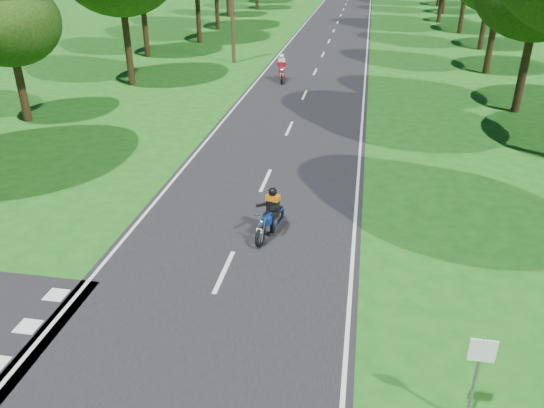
# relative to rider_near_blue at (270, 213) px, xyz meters

# --- Properties ---
(ground) EXTENTS (160.00, 160.00, 0.00)m
(ground) POSITION_rel_rider_near_blue_xyz_m (-0.85, -4.14, -0.74)
(ground) COLOR #184F12
(ground) RESTS_ON ground
(main_road) EXTENTS (7.00, 140.00, 0.02)m
(main_road) POSITION_rel_rider_near_blue_xyz_m (-0.85, 45.86, -0.73)
(main_road) COLOR black
(main_road) RESTS_ON ground
(road_markings) EXTENTS (7.40, 140.00, 0.01)m
(road_markings) POSITION_rel_rider_near_blue_xyz_m (-0.99, 43.99, -0.72)
(road_markings) COLOR silver
(road_markings) RESTS_ON main_road
(telegraph_pole) EXTENTS (1.20, 0.26, 8.00)m
(telegraph_pole) POSITION_rel_rider_near_blue_xyz_m (-6.85, 23.86, 3.33)
(telegraph_pole) COLOR #382616
(telegraph_pole) RESTS_ON ground
(road_sign) EXTENTS (0.45, 0.07, 2.00)m
(road_sign) POSITION_rel_rider_near_blue_xyz_m (4.65, -6.15, 0.60)
(road_sign) COLOR slate
(road_sign) RESTS_ON ground
(rider_near_blue) EXTENTS (0.94, 1.81, 1.44)m
(rider_near_blue) POSITION_rel_rider_near_blue_xyz_m (0.00, 0.00, 0.00)
(rider_near_blue) COLOR #0D3394
(rider_near_blue) RESTS_ON main_road
(rider_far_red) EXTENTS (0.95, 2.01, 1.61)m
(rider_far_red) POSITION_rel_rider_near_blue_xyz_m (-2.63, 18.87, 0.08)
(rider_far_red) COLOR #B60E18
(rider_far_red) RESTS_ON main_road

